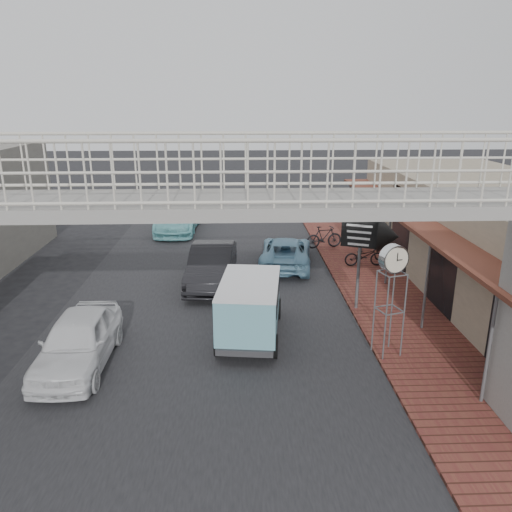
{
  "coord_description": "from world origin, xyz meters",
  "views": [
    {
      "loc": [
        1.13,
        -13.1,
        6.97
      ],
      "look_at": [
        1.76,
        3.33,
        1.8
      ],
      "focal_mm": 35.0,
      "sensor_mm": 36.0,
      "label": 1
    }
  ],
  "objects": [
    {
      "name": "angkot_curb",
      "position": [
        3.23,
        7.61,
        0.63
      ],
      "size": [
        2.67,
        4.77,
        1.26
      ],
      "primitive_type": "imported",
      "rotation": [
        0.0,
        0.0,
        3.01
      ],
      "color": "#6FA4C1",
      "rests_on": "ground"
    },
    {
      "name": "shophouse_row",
      "position": [
        10.97,
        4.0,
        2.01
      ],
      "size": [
        7.2,
        18.0,
        4.0
      ],
      "color": "gray",
      "rests_on": "ground"
    },
    {
      "name": "motorcycle_far",
      "position": [
        5.3,
        9.95,
        0.64
      ],
      "size": [
        1.87,
        0.88,
        1.08
      ],
      "primitive_type": "imported",
      "rotation": [
        0.0,
        0.0,
        1.78
      ],
      "color": "black",
      "rests_on": "sidewalk"
    },
    {
      "name": "footbridge",
      "position": [
        0.0,
        -4.0,
        3.18
      ],
      "size": [
        16.4,
        2.4,
        6.34
      ],
      "color": "gray",
      "rests_on": "ground"
    },
    {
      "name": "ground",
      "position": [
        0.0,
        0.0,
        0.0
      ],
      "size": [
        120.0,
        120.0,
        0.0
      ],
      "primitive_type": "plane",
      "color": "black",
      "rests_on": "ground"
    },
    {
      "name": "road_strip",
      "position": [
        0.0,
        0.0,
        0.01
      ],
      "size": [
        10.0,
        60.0,
        0.01
      ],
      "primitive_type": "cube",
      "color": "black",
      "rests_on": "ground"
    },
    {
      "name": "arrow_sign",
      "position": [
        5.93,
        2.33,
        2.72
      ],
      "size": [
        1.96,
        1.32,
        3.24
      ],
      "rotation": [
        0.0,
        0.0,
        -0.39
      ],
      "color": "#59595B",
      "rests_on": "sidewalk"
    },
    {
      "name": "dark_sedan",
      "position": [
        0.12,
        5.45,
        0.77
      ],
      "size": [
        1.94,
        4.79,
        1.55
      ],
      "primitive_type": "imported",
      "rotation": [
        0.0,
        0.0,
        -0.07
      ],
      "color": "black",
      "rests_on": "ground"
    },
    {
      "name": "sidewalk",
      "position": [
        6.5,
        3.0,
        0.05
      ],
      "size": [
        3.0,
        40.0,
        0.1
      ],
      "primitive_type": "cube",
      "color": "brown",
      "rests_on": "ground"
    },
    {
      "name": "motorcycle_near",
      "position": [
        6.58,
        7.18,
        0.55
      ],
      "size": [
        1.74,
        0.68,
        0.9
      ],
      "primitive_type": "imported",
      "rotation": [
        0.0,
        0.0,
        1.62
      ],
      "color": "black",
      "rests_on": "sidewalk"
    },
    {
      "name": "angkot_far",
      "position": [
        -2.13,
        13.9,
        0.75
      ],
      "size": [
        2.33,
        5.27,
        1.5
      ],
      "primitive_type": "imported",
      "rotation": [
        0.0,
        0.0,
        -0.04
      ],
      "color": "#75C6CB",
      "rests_on": "ground"
    },
    {
      "name": "white_hatchback",
      "position": [
        -3.22,
        -0.73,
        0.73
      ],
      "size": [
        1.73,
        4.27,
        1.45
      ],
      "primitive_type": "imported",
      "rotation": [
        0.0,
        0.0,
        -0.0
      ],
      "color": "white",
      "rests_on": "ground"
    },
    {
      "name": "angkot_van",
      "position": [
        1.49,
        0.8,
        1.19
      ],
      "size": [
        2.15,
        4.0,
        1.88
      ],
      "rotation": [
        0.0,
        0.0,
        -0.12
      ],
      "color": "black",
      "rests_on": "ground"
    },
    {
      "name": "street_clock",
      "position": [
        5.3,
        -0.57,
        2.75
      ],
      "size": [
        0.83,
        0.76,
        3.2
      ],
      "rotation": [
        0.0,
        0.0,
        0.3
      ],
      "color": "#59595B",
      "rests_on": "sidewalk"
    }
  ]
}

